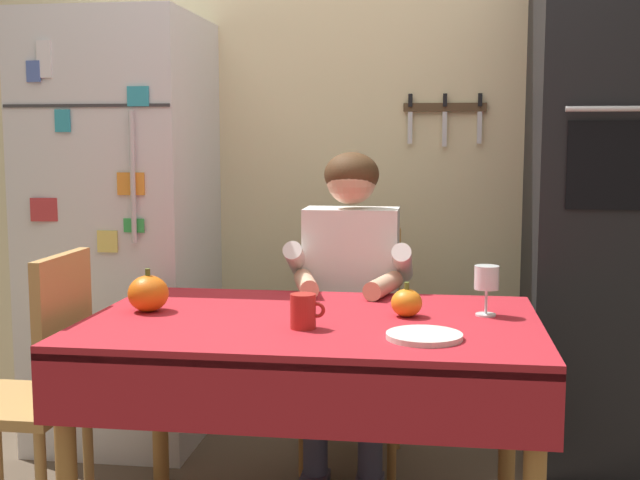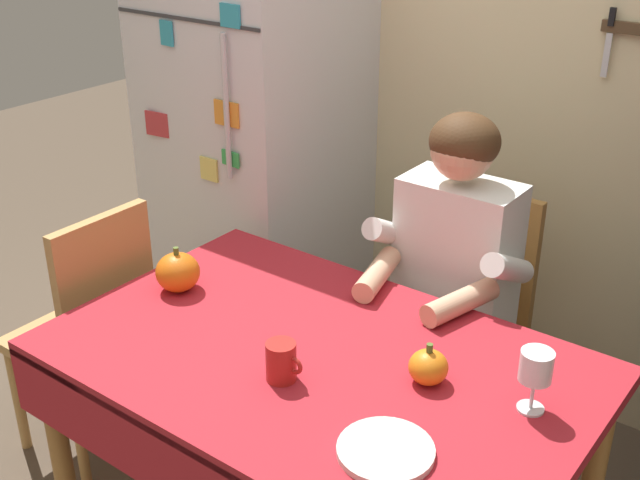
# 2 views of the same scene
# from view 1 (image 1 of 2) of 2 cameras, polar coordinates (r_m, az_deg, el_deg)

# --- Properties ---
(back_wall_assembly) EXTENTS (3.70, 0.13, 2.60)m
(back_wall_assembly) POSITION_cam_1_polar(r_m,az_deg,el_deg) (3.74, 3.12, 7.12)
(back_wall_assembly) COLOR beige
(back_wall_assembly) RESTS_ON ground
(refrigerator) EXTENTS (0.68, 0.71, 1.80)m
(refrigerator) POSITION_cam_1_polar(r_m,az_deg,el_deg) (3.61, -13.52, 0.58)
(refrigerator) COLOR silver
(refrigerator) RESTS_ON ground
(wall_oven) EXTENTS (0.60, 0.64, 2.10)m
(wall_oven) POSITION_cam_1_polar(r_m,az_deg,el_deg) (3.45, 19.38, 2.59)
(wall_oven) COLOR black
(wall_oven) RESTS_ON ground
(dining_table) EXTENTS (1.40, 0.90, 0.74)m
(dining_table) POSITION_cam_1_polar(r_m,az_deg,el_deg) (2.56, -0.62, -7.40)
(dining_table) COLOR #9E6B33
(dining_table) RESTS_ON ground
(chair_behind_person) EXTENTS (0.40, 0.40, 0.93)m
(chair_behind_person) POSITION_cam_1_polar(r_m,az_deg,el_deg) (3.35, 2.39, -6.48)
(chair_behind_person) COLOR #9E6B33
(chair_behind_person) RESTS_ON ground
(seated_person) EXTENTS (0.47, 0.55, 1.25)m
(seated_person) POSITION_cam_1_polar(r_m,az_deg,el_deg) (3.12, 2.06, -3.25)
(seated_person) COLOR #38384C
(seated_person) RESTS_ON ground
(chair_left_side) EXTENTS (0.40, 0.40, 0.93)m
(chair_left_side) POSITION_cam_1_polar(r_m,az_deg,el_deg) (2.85, -19.10, -9.28)
(chair_left_side) COLOR tan
(chair_left_side) RESTS_ON ground
(coffee_mug) EXTENTS (0.10, 0.08, 0.10)m
(coffee_mug) POSITION_cam_1_polar(r_m,az_deg,el_deg) (2.42, -1.15, -4.97)
(coffee_mug) COLOR #B2231E
(coffee_mug) RESTS_ON dining_table
(wine_glass) EXTENTS (0.08, 0.08, 0.16)m
(wine_glass) POSITION_cam_1_polar(r_m,az_deg,el_deg) (2.63, 11.50, -2.72)
(wine_glass) COLOR white
(wine_glass) RESTS_ON dining_table
(pumpkin_large) EXTENTS (0.10, 0.10, 0.11)m
(pumpkin_large) POSITION_cam_1_polar(r_m,az_deg,el_deg) (2.59, 6.04, -4.36)
(pumpkin_large) COLOR orange
(pumpkin_large) RESTS_ON dining_table
(pumpkin_medium) EXTENTS (0.13, 0.13, 0.14)m
(pumpkin_medium) POSITION_cam_1_polar(r_m,az_deg,el_deg) (2.71, -11.85, -3.65)
(pumpkin_medium) COLOR orange
(pumpkin_medium) RESTS_ON dining_table
(serving_tray) EXTENTS (0.21, 0.21, 0.02)m
(serving_tray) POSITION_cam_1_polar(r_m,az_deg,el_deg) (2.32, 7.26, -6.64)
(serving_tray) COLOR silver
(serving_tray) RESTS_ON dining_table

